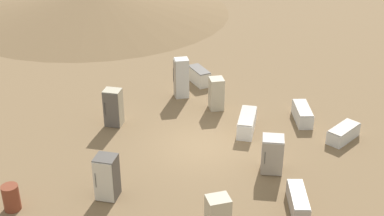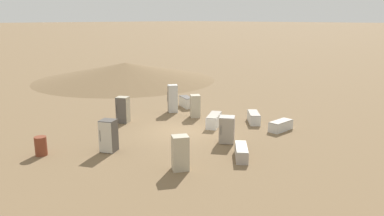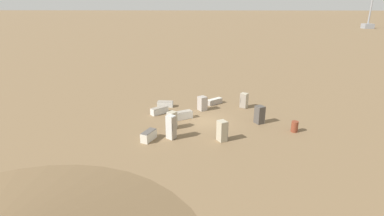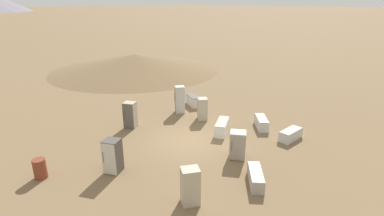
# 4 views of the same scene
# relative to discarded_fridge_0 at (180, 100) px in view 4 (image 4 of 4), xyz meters

# --- Properties ---
(ground_plane) EXTENTS (1000.00, 1000.00, 0.00)m
(ground_plane) POSITION_rel_discarded_fridge_0_xyz_m (2.78, 3.83, -0.97)
(ground_plane) COLOR brown
(dirt_mound) EXTENTS (19.04, 19.04, 1.84)m
(dirt_mound) POSITION_rel_discarded_fridge_0_xyz_m (-5.95, -13.92, -0.05)
(dirt_mound) COLOR brown
(dirt_mound) RESTS_ON ground_plane
(discarded_fridge_0) EXTENTS (0.87, 0.85, 1.95)m
(discarded_fridge_0) POSITION_rel_discarded_fridge_0_xyz_m (0.00, 0.00, 0.00)
(discarded_fridge_0) COLOR silver
(discarded_fridge_0) RESTS_ON ground_plane
(discarded_fridge_1) EXTENTS (0.92, 0.90, 1.56)m
(discarded_fridge_1) POSITION_rel_discarded_fridge_0_xyz_m (6.74, 7.82, -0.20)
(discarded_fridge_1) COLOR #B2A88E
(discarded_fridge_1) RESTS_ON ground_plane
(discarded_fridge_2) EXTENTS (1.98, 1.52, 0.73)m
(discarded_fridge_2) POSITION_rel_discarded_fridge_0_xyz_m (0.58, 4.37, -0.61)
(discarded_fridge_2) COLOR white
(discarded_fridge_2) RESTS_ON ground_plane
(discarded_fridge_3) EXTENTS (1.71, 1.58, 0.59)m
(discarded_fridge_3) POSITION_rel_discarded_fridge_0_xyz_m (3.75, 8.88, -0.68)
(discarded_fridge_3) COLOR #A89E93
(discarded_fridge_3) RESTS_ON ground_plane
(discarded_fridge_4) EXTENTS (0.98, 0.98, 1.61)m
(discarded_fridge_4) POSITION_rel_discarded_fridge_0_xyz_m (7.62, 3.60, -0.17)
(discarded_fridge_4) COLOR #4C4742
(discarded_fridge_4) RESTS_ON ground_plane
(discarded_fridge_5) EXTENTS (1.70, 1.65, 0.66)m
(discarded_fridge_5) POSITION_rel_discarded_fridge_0_xyz_m (-1.77, 5.67, -0.65)
(discarded_fridge_5) COLOR silver
(discarded_fridge_5) RESTS_ON ground_plane
(discarded_fridge_6) EXTENTS (1.13, 1.61, 0.78)m
(discarded_fridge_6) POSITION_rel_discarded_fridge_0_xyz_m (-1.75, -0.40, -0.59)
(discarded_fridge_6) COLOR beige
(discarded_fridge_6) RESTS_ON ground_plane
(discarded_fridge_7) EXTENTS (0.91, 0.93, 1.66)m
(discarded_fridge_7) POSITION_rel_discarded_fridge_0_xyz_m (4.04, -0.25, -0.14)
(discarded_fridge_7) COLOR #B2A88E
(discarded_fridge_7) RESTS_ON ground_plane
(discarded_fridge_8) EXTENTS (0.91, 0.93, 1.51)m
(discarded_fridge_8) POSITION_rel_discarded_fridge_0_xyz_m (-0.15, 2.06, -0.22)
(discarded_fridge_8) COLOR #B2A88E
(discarded_fridge_8) RESTS_ON ground_plane
(discarded_fridge_9) EXTENTS (1.65, 0.72, 0.60)m
(discarded_fridge_9) POSITION_rel_discarded_fridge_0_xyz_m (-1.47, 7.82, -0.68)
(discarded_fridge_9) COLOR silver
(discarded_fridge_9) RESTS_ON ground_plane
(discarded_fridge_10) EXTENTS (1.07, 1.08, 1.42)m
(discarded_fridge_10) POSITION_rel_discarded_fridge_0_xyz_m (2.45, 6.92, -0.26)
(discarded_fridge_10) COLOR #A89E93
(discarded_fridge_10) RESTS_ON ground_plane
(rusty_barrel) EXTENTS (0.57, 0.57, 0.93)m
(rusty_barrel) POSITION_rel_discarded_fridge_0_xyz_m (10.24, 1.74, -0.51)
(rusty_barrel) COLOR brown
(rusty_barrel) RESTS_ON ground_plane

